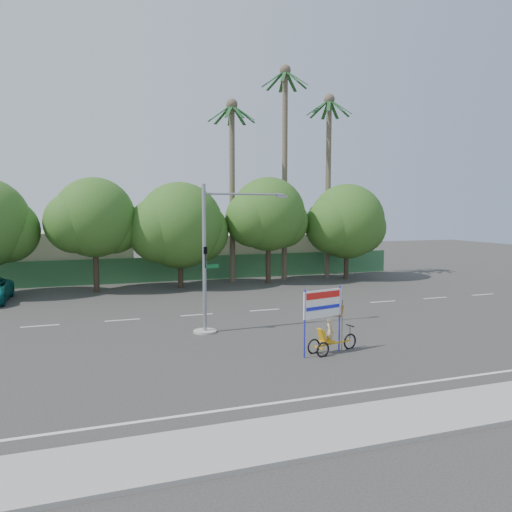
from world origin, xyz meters
name	(u,v)px	position (x,y,z in m)	size (l,w,h in m)	color
ground	(286,350)	(0.00, 0.00, 0.00)	(120.00, 120.00, 0.00)	#33302D
sidewalk_near	(392,420)	(0.00, -7.50, 0.06)	(50.00, 2.40, 0.12)	gray
fence	(185,268)	(0.00, 21.50, 1.00)	(38.00, 0.08, 2.00)	#336B3D
building_left	(56,255)	(-10.00, 26.00, 2.00)	(12.00, 8.00, 4.00)	beige
building_right	(258,252)	(8.00, 26.00, 1.80)	(14.00, 8.00, 3.60)	beige
tree_left	(94,220)	(-7.05, 18.00, 5.06)	(6.66, 5.60, 8.07)	#473828
tree_center	(179,228)	(-1.05, 18.00, 4.47)	(7.62, 6.40, 7.85)	#473828
tree_right	(268,217)	(5.95, 18.00, 5.24)	(6.90, 5.80, 8.36)	#473828
tree_far_right	(346,224)	(12.95, 18.00, 4.64)	(7.38, 6.20, 7.94)	#473828
palm_tall	(285,152)	(8.00, 19.50, 10.46)	(3.73, 3.79, 17.45)	#70604C
palm_mid	(328,167)	(12.00, 19.50, 9.40)	(3.73, 3.79, 15.45)	#70604C
palm_short	(232,171)	(3.50, 19.50, 8.86)	(3.73, 3.79, 14.45)	#70604C
traffic_signal	(211,271)	(-2.20, 3.98, 2.92)	(4.72, 1.10, 7.00)	gray
trike_billboard	(327,326)	(1.38, -1.01, 1.11)	(2.75, 1.01, 2.76)	black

